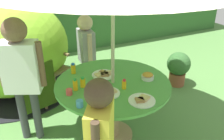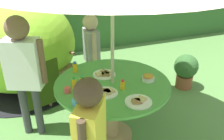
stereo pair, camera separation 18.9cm
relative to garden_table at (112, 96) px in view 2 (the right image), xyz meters
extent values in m
cube|color=#548442|center=(0.00, 0.00, -0.55)|extent=(10.00, 10.00, 0.02)
cylinder|color=tan|center=(0.00, 0.00, -0.53)|extent=(0.47, 0.47, 0.03)
cylinder|color=tan|center=(0.00, 0.00, -0.20)|extent=(0.15, 0.15, 0.69)
cylinder|color=#519E47|center=(0.00, 0.00, 0.16)|extent=(1.23, 1.23, 0.03)
cylinder|color=#B7AD8C|center=(0.00, 0.00, 0.47)|extent=(0.04, 0.04, 2.02)
cylinder|color=brown|center=(-0.60, 0.86, -0.32)|extent=(0.04, 0.04, 0.44)
cylinder|color=brown|center=(-0.20, 1.03, -0.32)|extent=(0.04, 0.04, 0.44)
cylinder|color=brown|center=(-0.76, 1.23, -0.32)|extent=(0.04, 0.04, 0.44)
cylinder|color=brown|center=(-0.35, 1.40, -0.32)|extent=(0.04, 0.04, 0.44)
cube|color=brown|center=(-0.48, 1.13, -0.08)|extent=(0.61, 0.59, 0.04)
cube|color=brown|center=(-0.55, 1.32, 0.22)|extent=(0.46, 0.22, 0.58)
cube|color=brown|center=(-0.68, 1.05, 0.13)|extent=(0.20, 0.42, 0.03)
cube|color=brown|center=(-0.27, 1.22, 0.13)|extent=(0.20, 0.42, 0.03)
ellipsoid|color=#8CC633|center=(-0.91, 1.65, 0.17)|extent=(2.14, 2.18, 1.43)
cylinder|color=black|center=(-0.91, 1.65, -0.54)|extent=(2.24, 2.24, 0.01)
cube|color=#314511|center=(-0.68, 0.81, -0.15)|extent=(0.47, 0.16, 0.64)
cylinder|color=brown|center=(1.48, 0.65, -0.44)|extent=(0.26, 0.26, 0.21)
sphere|color=#33602D|center=(1.48, 0.65, -0.18)|extent=(0.37, 0.37, 0.37)
cylinder|color=navy|center=(0.06, 1.02, -0.27)|extent=(0.08, 0.08, 0.55)
cylinder|color=navy|center=(0.05, 0.89, -0.27)|extent=(0.08, 0.08, 0.55)
cube|color=#99999E|center=(0.05, 0.96, 0.24)|extent=(0.19, 0.33, 0.47)
cylinder|color=#D8B293|center=(0.06, 1.14, 0.26)|extent=(0.06, 0.06, 0.42)
cylinder|color=#D8B293|center=(0.04, 0.78, 0.26)|extent=(0.06, 0.06, 0.42)
sphere|color=#D8B293|center=(0.05, 0.96, 0.58)|extent=(0.21, 0.21, 0.21)
cylinder|color=#3F3F47|center=(-0.93, 0.42, -0.22)|extent=(0.09, 0.09, 0.64)
cylinder|color=#3F3F47|center=(-0.78, 0.35, -0.22)|extent=(0.09, 0.09, 0.64)
cube|color=white|center=(-0.86, 0.39, 0.37)|extent=(0.42, 0.34, 0.54)
cylinder|color=brown|center=(-1.04, 0.47, 0.39)|extent=(0.07, 0.07, 0.49)
cylinder|color=brown|center=(-0.67, 0.30, 0.39)|extent=(0.07, 0.07, 0.49)
sphere|color=brown|center=(-0.86, 0.39, 0.76)|extent=(0.24, 0.24, 0.24)
cube|color=yellow|center=(-0.46, -0.73, 0.24)|extent=(0.32, 0.36, 0.46)
cylinder|color=#4C3828|center=(-0.36, -0.58, 0.26)|extent=(0.06, 0.06, 0.42)
sphere|color=#4C3828|center=(-0.46, -0.73, 0.57)|extent=(0.21, 0.21, 0.21)
cylinder|color=white|center=(0.38, -0.09, 0.19)|extent=(0.14, 0.14, 0.04)
ellipsoid|color=gold|center=(0.38, -0.09, 0.23)|extent=(0.12, 0.12, 0.03)
cylinder|color=white|center=(0.09, -0.44, 0.18)|extent=(0.25, 0.25, 0.01)
cube|color=tan|center=(0.12, -0.43, 0.19)|extent=(0.12, 0.12, 0.02)
cube|color=#9E7547|center=(0.06, -0.44, 0.19)|extent=(0.09, 0.09, 0.02)
cylinder|color=white|center=(-0.02, 0.19, 0.18)|extent=(0.26, 0.26, 0.01)
cube|color=tan|center=(0.03, 0.19, 0.19)|extent=(0.10, 0.10, 0.02)
cube|color=#9E7547|center=(-0.02, 0.23, 0.19)|extent=(0.09, 0.09, 0.02)
cube|color=tan|center=(-0.08, 0.19, 0.19)|extent=(0.09, 0.09, 0.02)
cube|color=#9E7547|center=(-0.02, 0.17, 0.19)|extent=(0.10, 0.10, 0.02)
cylinder|color=white|center=(-0.14, -0.18, 0.18)|extent=(0.23, 0.23, 0.01)
cube|color=tan|center=(-0.10, -0.19, 0.19)|extent=(0.09, 0.09, 0.02)
cube|color=#9E7547|center=(-0.15, -0.16, 0.19)|extent=(0.10, 0.10, 0.02)
cube|color=tan|center=(-0.14, -0.20, 0.19)|extent=(0.09, 0.09, 0.02)
cylinder|color=yellow|center=(-0.31, 0.39, 0.23)|extent=(0.05, 0.05, 0.11)
cylinder|color=blue|center=(-0.31, 0.39, 0.29)|extent=(0.04, 0.04, 0.02)
cylinder|color=yellow|center=(-0.32, 0.05, 0.22)|extent=(0.05, 0.05, 0.09)
cylinder|color=green|center=(-0.32, 0.05, 0.27)|extent=(0.04, 0.04, 0.02)
cylinder|color=yellow|center=(-0.40, 0.02, 0.23)|extent=(0.05, 0.05, 0.11)
cylinder|color=green|center=(-0.40, 0.02, 0.29)|extent=(0.03, 0.03, 0.02)
cylinder|color=yellow|center=(0.05, -0.16, 0.22)|extent=(0.05, 0.05, 0.09)
cylinder|color=red|center=(0.05, -0.16, 0.27)|extent=(0.03, 0.03, 0.02)
cylinder|color=#E04C47|center=(-0.49, -0.03, 0.20)|extent=(0.06, 0.06, 0.06)
cylinder|color=#4C99D8|center=(-0.46, -0.27, 0.20)|extent=(0.06, 0.06, 0.06)
camera|label=1|loc=(-0.98, -2.02, 1.43)|focal=38.73mm
camera|label=2|loc=(-0.80, -2.09, 1.43)|focal=38.73mm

